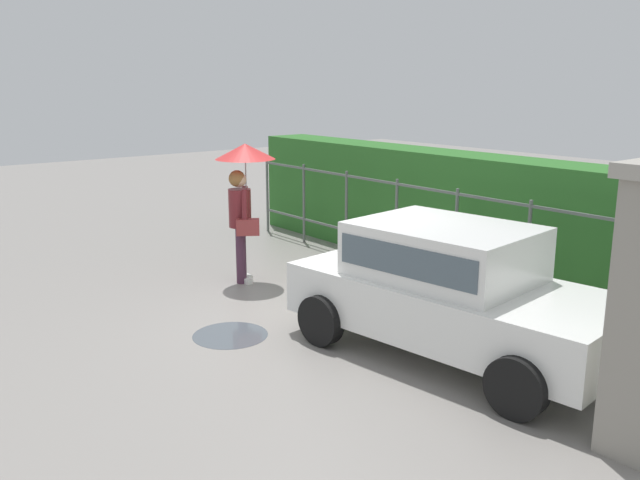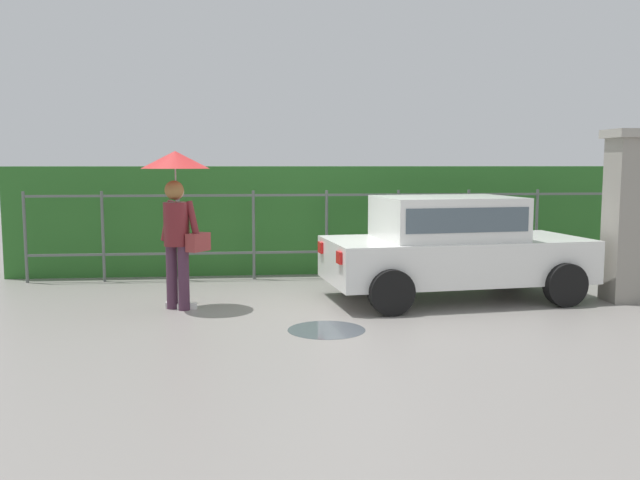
{
  "view_description": "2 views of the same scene",
  "coord_description": "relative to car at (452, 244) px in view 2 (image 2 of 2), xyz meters",
  "views": [
    {
      "loc": [
        6.33,
        -5.11,
        3.02
      ],
      "look_at": [
        -0.57,
        0.37,
        0.92
      ],
      "focal_mm": 37.46,
      "sensor_mm": 36.0,
      "label": 1
    },
    {
      "loc": [
        -1.18,
        -8.92,
        1.94
      ],
      "look_at": [
        -0.23,
        0.56,
        0.86
      ],
      "focal_mm": 37.81,
      "sensor_mm": 36.0,
      "label": 2
    }
  ],
  "objects": [
    {
      "name": "hedge_row",
      "position": [
        -1.59,
        2.81,
        0.15
      ],
      "size": [
        10.9,
        0.9,
        1.9
      ],
      "primitive_type": "cube",
      "color": "#2D6B28",
      "rests_on": "ground"
    },
    {
      "name": "gate_pillar",
      "position": [
        2.38,
        -0.41,
        0.44
      ],
      "size": [
        0.6,
        0.6,
        2.42
      ],
      "color": "gray",
      "rests_on": "ground"
    },
    {
      "name": "car",
      "position": [
        0.0,
        0.0,
        0.0
      ],
      "size": [
        3.89,
        2.22,
        1.48
      ],
      "rotation": [
        0.0,
        0.0,
        0.12
      ],
      "color": "white",
      "rests_on": "ground"
    },
    {
      "name": "ground_plane",
      "position": [
        -1.66,
        -0.45,
        -0.8
      ],
      "size": [
        40.0,
        40.0,
        0.0
      ],
      "primitive_type": "plane",
      "color": "gray"
    },
    {
      "name": "puddle_near",
      "position": [
        -1.99,
        -1.66,
        -0.8
      ],
      "size": [
        0.92,
        0.92,
        0.0
      ],
      "primitive_type": "cylinder",
      "color": "#4C545B",
      "rests_on": "ground"
    },
    {
      "name": "pedestrian",
      "position": [
        -3.85,
        -0.27,
        0.74
      ],
      "size": [
        0.91,
        0.9,
        2.11
      ],
      "rotation": [
        0.0,
        0.0,
        0.98
      ],
      "color": "#47283D",
      "rests_on": "ground"
    },
    {
      "name": "fence_section",
      "position": [
        -1.59,
        1.98,
        0.02
      ],
      "size": [
        9.95,
        0.05,
        1.5
      ],
      "color": "#59605B",
      "rests_on": "ground"
    }
  ]
}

